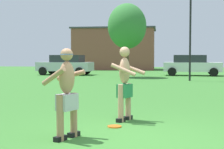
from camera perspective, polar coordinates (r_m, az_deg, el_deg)
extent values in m
plane|color=#38752D|center=(6.23, 4.36, -10.89)|extent=(80.00, 80.00, 0.00)
cube|color=black|center=(6.19, -8.69, -10.58)|extent=(0.21, 0.28, 0.09)
cylinder|color=tan|center=(6.11, -8.72, -7.25)|extent=(0.13, 0.13, 0.82)
cube|color=black|center=(6.47, -6.44, -9.96)|extent=(0.21, 0.28, 0.09)
cylinder|color=tan|center=(6.40, -6.46, -6.77)|extent=(0.13, 0.13, 0.82)
cube|color=#B7B7BC|center=(6.21, -7.58, -4.61)|extent=(0.38, 0.44, 0.30)
ellipsoid|color=tan|center=(6.17, -7.61, -0.51)|extent=(0.35, 0.42, 0.59)
cylinder|color=tan|center=(6.06, -9.79, -0.32)|extent=(0.52, 0.32, 0.35)
cylinder|color=tan|center=(6.41, -6.92, -0.11)|extent=(0.58, 0.20, 0.22)
sphere|color=tan|center=(6.16, -7.64, 3.36)|extent=(0.23, 0.23, 0.23)
cone|color=#194CA5|center=(6.16, -7.65, 3.94)|extent=(0.32, 0.32, 0.13)
cube|color=black|center=(8.10, 2.73, -7.27)|extent=(0.21, 0.28, 0.09)
cylinder|color=tan|center=(8.04, 2.74, -4.58)|extent=(0.13, 0.13, 0.86)
cube|color=black|center=(7.82, 1.49, -7.65)|extent=(0.21, 0.28, 0.09)
cylinder|color=tan|center=(7.76, 1.49, -4.86)|extent=(0.13, 0.13, 0.86)
cube|color=#28844C|center=(7.87, 2.13, -2.74)|extent=(0.37, 0.42, 0.31)
ellipsoid|color=tan|center=(7.83, 2.14, 0.65)|extent=(0.34, 0.39, 0.62)
cylinder|color=tan|center=(7.98, 3.58, 0.92)|extent=(0.59, 0.22, 0.28)
cylinder|color=tan|center=(7.59, 1.92, 0.81)|extent=(0.59, 0.17, 0.31)
sphere|color=tan|center=(7.82, 2.14, 3.84)|extent=(0.24, 0.24, 0.24)
cylinder|color=orange|center=(7.27, 0.42, -8.73)|extent=(0.30, 0.30, 0.03)
cube|color=silver|center=(27.20, -7.91, 1.35)|extent=(4.45, 2.19, 0.70)
cube|color=#282D33|center=(27.11, -7.52, 2.68)|extent=(2.54, 1.80, 0.56)
cylinder|color=black|center=(26.97, -11.58, 0.56)|extent=(0.66, 0.28, 0.64)
cylinder|color=black|center=(28.61, -10.07, 0.72)|extent=(0.66, 0.28, 0.64)
cylinder|color=black|center=(25.85, -5.51, 0.50)|extent=(0.66, 0.28, 0.64)
cylinder|color=black|center=(27.56, -4.31, 0.67)|extent=(0.66, 0.28, 0.64)
cube|color=white|center=(26.67, 13.39, 1.26)|extent=(4.43, 2.15, 0.70)
cube|color=#282D33|center=(26.65, 12.98, 2.62)|extent=(2.53, 1.78, 0.56)
cylinder|color=black|center=(27.64, 16.48, 0.56)|extent=(0.66, 0.27, 0.64)
cylinder|color=black|center=(25.85, 16.75, 0.38)|extent=(0.66, 0.27, 0.64)
cylinder|color=black|center=(27.60, 10.23, 0.63)|extent=(0.66, 0.27, 0.64)
cylinder|color=black|center=(25.80, 10.07, 0.46)|extent=(0.66, 0.27, 0.64)
cylinder|color=black|center=(21.07, 13.02, 5.79)|extent=(0.12, 0.12, 5.02)
cube|color=brown|center=(38.23, 0.51, 4.20)|extent=(8.72, 5.64, 4.42)
cube|color=#3F3F44|center=(38.34, 0.52, 7.62)|extent=(9.06, 5.87, 0.16)
cylinder|color=#4C3823|center=(23.90, 2.53, 2.51)|extent=(0.27, 0.27, 2.49)
ellipsoid|color=#387F38|center=(23.99, 2.55, 8.14)|extent=(2.71, 2.71, 3.17)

